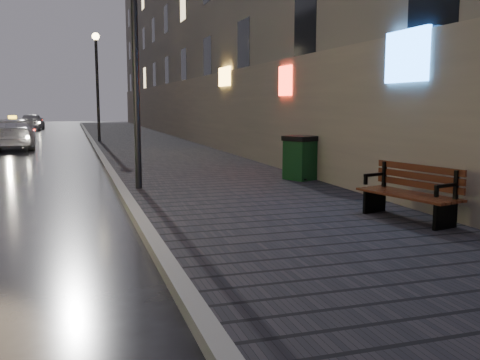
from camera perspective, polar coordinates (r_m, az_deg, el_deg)
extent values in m
plane|color=black|center=(6.01, -21.52, -11.61)|extent=(120.00, 120.00, 0.00)
cube|color=black|center=(26.95, -10.28, 3.93)|extent=(4.60, 58.00, 0.15)
cube|color=slate|center=(26.75, -15.39, 3.74)|extent=(0.20, 58.00, 0.15)
cube|color=#605B54|center=(31.69, -5.58, 16.27)|extent=(1.80, 50.00, 13.00)
cylinder|color=black|center=(11.76, -11.05, 11.26)|extent=(0.14, 0.14, 5.00)
cylinder|color=black|center=(27.70, -14.95, 9.22)|extent=(0.14, 0.14, 5.00)
sphere|color=#FFD88C|center=(27.89, -15.15, 14.57)|extent=(0.36, 0.36, 0.36)
cube|color=black|center=(8.41, 21.04, -3.62)|extent=(0.48, 0.17, 0.38)
cube|color=black|center=(8.52, 22.02, -1.26)|extent=(0.07, 0.07, 0.66)
cube|color=black|center=(8.30, 20.99, -0.57)|extent=(0.40, 0.14, 0.05)
cube|color=black|center=(9.33, 14.15, -2.21)|extent=(0.48, 0.17, 0.38)
cube|color=black|center=(9.43, 15.11, -0.09)|extent=(0.07, 0.07, 0.66)
cube|color=black|center=(9.23, 14.03, 0.55)|extent=(0.40, 0.14, 0.05)
cube|color=#3E1B0D|center=(8.82, 17.47, -1.49)|extent=(0.97, 1.80, 0.04)
cube|color=#3E1B0D|center=(8.95, 18.51, 0.39)|extent=(0.43, 1.67, 0.38)
cube|color=black|center=(13.08, 6.55, 2.12)|extent=(0.85, 0.85, 0.94)
cube|color=black|center=(13.03, 6.59, 4.44)|extent=(0.91, 0.91, 0.12)
imported|color=white|center=(26.14, -23.02, 4.59)|extent=(2.12, 4.68, 1.33)
imported|color=#A8A9B0|center=(44.49, -21.29, 5.83)|extent=(1.82, 3.90, 1.29)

